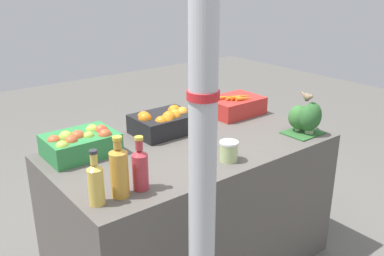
{
  "coord_description": "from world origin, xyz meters",
  "views": [
    {
      "loc": [
        -1.38,
        -1.76,
        1.74
      ],
      "look_at": [
        0.0,
        0.0,
        0.91
      ],
      "focal_mm": 40.0,
      "sensor_mm": 36.0,
      "label": 1
    }
  ],
  "objects_px": {
    "support_pole": "(203,123)",
    "apple_crate": "(81,143)",
    "orange_crate": "(165,122)",
    "juice_bottle_ruby": "(140,168)",
    "sparrow_bird": "(308,97)",
    "juice_bottle_golden": "(96,182)",
    "juice_bottle_amber": "(119,171)",
    "pickle_jar": "(229,151)",
    "carrot_crate": "(235,105)",
    "broccoli_pile": "(306,118)"
  },
  "relations": [
    {
      "from": "apple_crate",
      "to": "orange_crate",
      "type": "distance_m",
      "value": 0.54
    },
    {
      "from": "juice_bottle_ruby",
      "to": "pickle_jar",
      "type": "distance_m",
      "value": 0.52
    },
    {
      "from": "broccoli_pile",
      "to": "pickle_jar",
      "type": "bearing_deg",
      "value": -179.76
    },
    {
      "from": "sparrow_bird",
      "to": "apple_crate",
      "type": "bearing_deg",
      "value": -88.04
    },
    {
      "from": "orange_crate",
      "to": "support_pole",
      "type": "bearing_deg",
      "value": -117.32
    },
    {
      "from": "juice_bottle_golden",
      "to": "support_pole",
      "type": "bearing_deg",
      "value": -64.18
    },
    {
      "from": "juice_bottle_amber",
      "to": "orange_crate",
      "type": "bearing_deg",
      "value": 41.04
    },
    {
      "from": "pickle_jar",
      "to": "sparrow_bird",
      "type": "height_order",
      "value": "sparrow_bird"
    },
    {
      "from": "carrot_crate",
      "to": "juice_bottle_golden",
      "type": "bearing_deg",
      "value": -157.89
    },
    {
      "from": "juice_bottle_ruby",
      "to": "support_pole",
      "type": "bearing_deg",
      "value": -90.48
    },
    {
      "from": "support_pole",
      "to": "juice_bottle_golden",
      "type": "relative_size",
      "value": 10.18
    },
    {
      "from": "carrot_crate",
      "to": "juice_bottle_golden",
      "type": "xyz_separation_m",
      "value": [
        -1.29,
        -0.52,
        0.04
      ]
    },
    {
      "from": "carrot_crate",
      "to": "juice_bottle_ruby",
      "type": "relative_size",
      "value": 1.45
    },
    {
      "from": "juice_bottle_golden",
      "to": "pickle_jar",
      "type": "xyz_separation_m",
      "value": [
        0.73,
        -0.02,
        -0.05
      ]
    },
    {
      "from": "support_pole",
      "to": "apple_crate",
      "type": "height_order",
      "value": "support_pole"
    },
    {
      "from": "juice_bottle_golden",
      "to": "juice_bottle_ruby",
      "type": "relative_size",
      "value": 0.97
    },
    {
      "from": "carrot_crate",
      "to": "support_pole",
      "type": "bearing_deg",
      "value": -138.27
    },
    {
      "from": "carrot_crate",
      "to": "sparrow_bird",
      "type": "bearing_deg",
      "value": -81.58
    },
    {
      "from": "apple_crate",
      "to": "sparrow_bird",
      "type": "xyz_separation_m",
      "value": [
        1.2,
        -0.53,
        0.16
      ]
    },
    {
      "from": "carrot_crate",
      "to": "juice_bottle_ruby",
      "type": "bearing_deg",
      "value": -154.0
    },
    {
      "from": "juice_bottle_golden",
      "to": "juice_bottle_amber",
      "type": "bearing_deg",
      "value": -0.0
    },
    {
      "from": "apple_crate",
      "to": "juice_bottle_amber",
      "type": "xyz_separation_m",
      "value": [
        -0.06,
        -0.52,
        0.05
      ]
    },
    {
      "from": "support_pole",
      "to": "juice_bottle_golden",
      "type": "bearing_deg",
      "value": 115.82
    },
    {
      "from": "pickle_jar",
      "to": "sparrow_bird",
      "type": "bearing_deg",
      "value": 1.1
    },
    {
      "from": "support_pole",
      "to": "broccoli_pile",
      "type": "height_order",
      "value": "support_pole"
    },
    {
      "from": "carrot_crate",
      "to": "pickle_jar",
      "type": "relative_size",
      "value": 3.45
    },
    {
      "from": "apple_crate",
      "to": "pickle_jar",
      "type": "height_order",
      "value": "apple_crate"
    },
    {
      "from": "orange_crate",
      "to": "juice_bottle_amber",
      "type": "bearing_deg",
      "value": -138.96
    },
    {
      "from": "broccoli_pile",
      "to": "apple_crate",
      "type": "bearing_deg",
      "value": 155.85
    },
    {
      "from": "broccoli_pile",
      "to": "pickle_jar",
      "type": "relative_size",
      "value": 2.08
    },
    {
      "from": "juice_bottle_ruby",
      "to": "sparrow_bird",
      "type": "xyz_separation_m",
      "value": [
        1.15,
        -0.01,
        0.13
      ]
    },
    {
      "from": "pickle_jar",
      "to": "sparrow_bird",
      "type": "xyz_separation_m",
      "value": [
        0.63,
        0.01,
        0.18
      ]
    },
    {
      "from": "apple_crate",
      "to": "orange_crate",
      "type": "bearing_deg",
      "value": -0.28
    },
    {
      "from": "apple_crate",
      "to": "pickle_jar",
      "type": "distance_m",
      "value": 0.78
    },
    {
      "from": "orange_crate",
      "to": "broccoli_pile",
      "type": "xyz_separation_m",
      "value": [
        0.66,
        -0.53,
        0.03
      ]
    },
    {
      "from": "carrot_crate",
      "to": "sparrow_bird",
      "type": "distance_m",
      "value": 0.56
    },
    {
      "from": "apple_crate",
      "to": "pickle_jar",
      "type": "xyz_separation_m",
      "value": [
        0.57,
        -0.54,
        -0.02
      ]
    },
    {
      "from": "juice_bottle_golden",
      "to": "juice_bottle_ruby",
      "type": "bearing_deg",
      "value": 0.0
    },
    {
      "from": "orange_crate",
      "to": "juice_bottle_ruby",
      "type": "distance_m",
      "value": 0.71
    },
    {
      "from": "broccoli_pile",
      "to": "juice_bottle_amber",
      "type": "xyz_separation_m",
      "value": [
        -1.25,
        0.02,
        0.02
      ]
    },
    {
      "from": "apple_crate",
      "to": "orange_crate",
      "type": "height_order",
      "value": "orange_crate"
    },
    {
      "from": "juice_bottle_golden",
      "to": "sparrow_bird",
      "type": "xyz_separation_m",
      "value": [
        1.37,
        -0.01,
        0.13
      ]
    },
    {
      "from": "support_pole",
      "to": "juice_bottle_amber",
      "type": "bearing_deg",
      "value": 102.94
    },
    {
      "from": "apple_crate",
      "to": "carrot_crate",
      "type": "height_order",
      "value": "apple_crate"
    },
    {
      "from": "apple_crate",
      "to": "juice_bottle_amber",
      "type": "height_order",
      "value": "juice_bottle_amber"
    },
    {
      "from": "orange_crate",
      "to": "juice_bottle_ruby",
      "type": "xyz_separation_m",
      "value": [
        -0.49,
        -0.52,
        0.03
      ]
    },
    {
      "from": "broccoli_pile",
      "to": "juice_bottle_amber",
      "type": "distance_m",
      "value": 1.25
    },
    {
      "from": "apple_crate",
      "to": "sparrow_bird",
      "type": "relative_size",
      "value": 2.86
    },
    {
      "from": "sparrow_bird",
      "to": "juice_bottle_golden",
      "type": "bearing_deg",
      "value": -64.68
    },
    {
      "from": "support_pole",
      "to": "apple_crate",
      "type": "xyz_separation_m",
      "value": [
        -0.04,
        0.95,
        -0.37
      ]
    }
  ]
}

